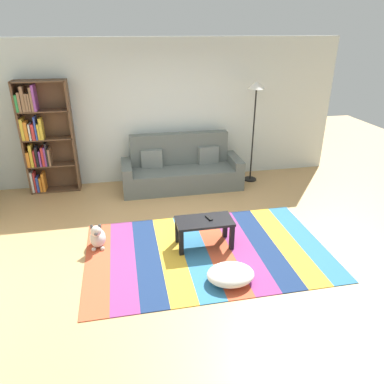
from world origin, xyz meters
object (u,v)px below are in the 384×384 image
Objects in this scene: pouf at (231,274)px; dog at (97,237)px; bookshelf at (42,138)px; coffee_table at (204,225)px; standing_lamp at (256,99)px; tv_remote at (209,218)px; couch at (181,170)px.

pouf is 1.47× the size of dog.
pouf is 1.97m from dog.
bookshelf reaches higher than dog.
standing_lamp is (1.48, 2.20, 1.30)m from coffee_table.
tv_remote is (2.52, -2.42, -0.60)m from bookshelf.
bookshelf is at bearing 135.00° from coffee_table.
tv_remote is (1.55, -0.24, 0.27)m from dog.
coffee_table is at bearing -170.82° from tv_remote.
dog is at bearing 156.50° from tv_remote.
couch is 5.69× the size of dog.
pouf is 0.30× the size of standing_lamp.
tv_remote is at bearing -43.79° from bookshelf.
standing_lamp is at bearing 66.29° from pouf.
couch reaches higher than dog.
couch reaches higher than coffee_table.
dog is at bearing -128.88° from couch.
pouf is (2.59, -3.30, -0.92)m from bookshelf.
coffee_table is at bearing 99.23° from pouf.
pouf is (0.14, -0.84, -0.23)m from coffee_table.
pouf is at bearing -88.30° from couch.
coffee_table is 1.52m from dog.
bookshelf reaches higher than tv_remote.
tv_remote is at bearing -122.89° from standing_lamp.
standing_lamp is (2.96, 1.93, 1.47)m from dog.
bookshelf reaches higher than couch.
coffee_table is 2.95m from standing_lamp.
bookshelf is at bearing 128.15° from pouf.
dog is (-1.62, 1.12, 0.05)m from pouf.
couch is at bearing 91.70° from pouf.
coffee_table is (2.45, -2.45, -0.70)m from bookshelf.
coffee_table is 1.35× the size of pouf.
coffee_table is (-0.05, -2.17, -0.00)m from couch.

